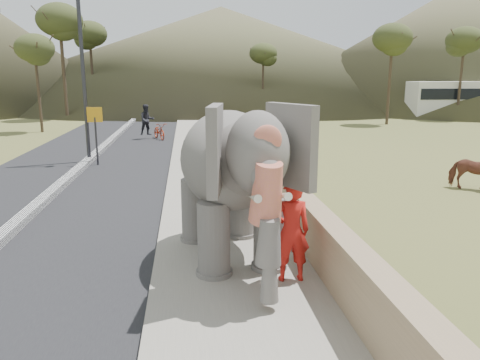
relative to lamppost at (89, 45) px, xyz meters
name	(u,v)px	position (x,y,z in m)	size (l,w,h in m)	color
ground	(244,320)	(4.69, -13.96, -4.87)	(160.00, 160.00, 0.00)	olive
road	(67,182)	(-0.31, -3.96, -4.86)	(7.00, 120.00, 0.03)	black
median	(67,180)	(-0.31, -3.96, -4.76)	(0.35, 120.00, 0.22)	black
walkway	(210,177)	(4.69, -3.96, -4.80)	(3.00, 120.00, 0.15)	#9E9687
parapet	(255,163)	(6.34, -3.96, -4.32)	(0.30, 120.00, 1.10)	tan
lamppost	(89,45)	(0.00, 0.00, 0.00)	(1.76, 0.36, 8.00)	#29292E
signboard	(95,126)	(0.19, -0.82, -3.23)	(0.60, 0.08, 2.40)	#2D2D33
cow	(474,171)	(13.15, -6.54, -4.24)	(0.68, 1.49, 1.26)	brown
distant_car	(429,108)	(25.64, 19.72, -4.15)	(1.70, 4.23, 1.44)	#B0B1B8
bus_white	(472,100)	(28.59, 18.09, -3.32)	(2.50, 11.00, 3.10)	silver
hill_right	(473,40)	(40.69, 38.04, 3.13)	(56.00, 56.00, 16.00)	brown
hill_far	(221,53)	(9.69, 56.04, 2.13)	(80.00, 80.00, 14.00)	brown
elephant_and_man	(230,181)	(4.71, -11.55, -3.22)	(2.73, 4.47, 3.04)	slate
motorcyclist	(153,126)	(1.98, 7.04, -4.07)	(1.80, 1.90, 2.02)	maroon
trees	(207,70)	(5.55, 15.67, -0.84)	(47.88, 43.67, 9.57)	#473828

